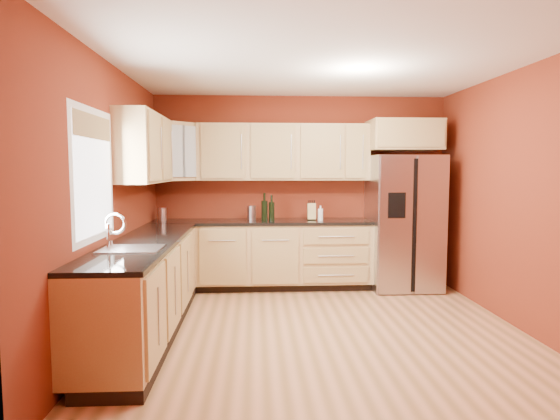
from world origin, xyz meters
name	(u,v)px	position (x,y,z in m)	size (l,w,h in m)	color
floor	(320,331)	(0.00, 0.00, 0.00)	(4.00, 4.00, 0.00)	olive
ceiling	(322,63)	(0.00, 0.00, 2.60)	(4.00, 4.00, 0.00)	silver
wall_back	(301,191)	(0.00, 2.00, 1.30)	(4.00, 0.04, 2.60)	maroon
wall_front	(373,224)	(0.00, -2.00, 1.30)	(4.00, 0.04, 2.60)	maroon
wall_left	(111,201)	(-2.00, 0.00, 1.30)	(0.04, 4.00, 2.60)	maroon
wall_right	(521,199)	(2.00, 0.00, 1.30)	(0.04, 4.00, 2.60)	maroon
base_cabinets_back	(262,256)	(-0.55, 1.70, 0.44)	(2.90, 0.60, 0.88)	tan
base_cabinets_left	(145,289)	(-1.70, 0.00, 0.44)	(0.60, 2.80, 0.88)	tan
countertop_back	(262,222)	(-0.55, 1.69, 0.90)	(2.90, 0.62, 0.04)	black
countertop_left	(145,242)	(-1.69, 0.00, 0.90)	(0.62, 2.80, 0.04)	black
upper_cabinets_back	(283,152)	(-0.25, 1.83, 1.83)	(2.30, 0.33, 0.75)	tan
upper_cabinets_left	(145,148)	(-1.83, 0.72, 1.83)	(0.33, 1.35, 0.75)	tan
corner_upper_cabinet	(175,152)	(-1.67, 1.67, 1.83)	(0.62, 0.33, 0.75)	tan
over_fridge_cabinet	(404,135)	(1.35, 1.70, 2.05)	(0.92, 0.60, 0.40)	tan
refrigerator	(404,222)	(1.35, 1.62, 0.89)	(0.90, 0.75, 1.78)	silver
window	(94,175)	(-1.98, -0.50, 1.55)	(0.03, 0.90, 1.00)	white
sink_faucet	(131,232)	(-1.69, -0.50, 1.07)	(0.50, 0.42, 0.30)	silver
canister_left	(163,214)	(-1.85, 1.68, 1.01)	(0.11, 0.11, 0.17)	silver
canister_right	(252,213)	(-0.68, 1.74, 1.02)	(0.12, 0.12, 0.19)	silver
wine_bottle_a	(272,208)	(-0.42, 1.62, 1.09)	(0.08, 0.08, 0.34)	black
wine_bottle_b	(264,207)	(-0.51, 1.62, 1.10)	(0.08, 0.08, 0.37)	black
knife_block	(312,212)	(0.12, 1.73, 1.03)	(0.11, 0.10, 0.22)	tan
soap_dispenser	(320,213)	(0.23, 1.61, 1.02)	(0.07, 0.07, 0.20)	white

